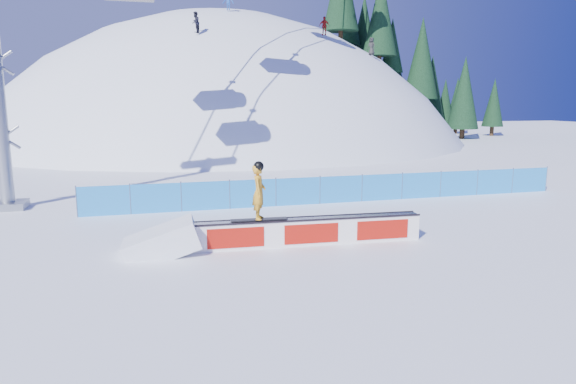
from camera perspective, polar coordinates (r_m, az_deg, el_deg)
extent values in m
plane|color=white|center=(19.05, 10.83, -3.72)|extent=(160.00, 160.00, 0.00)
sphere|color=white|center=(63.27, -7.07, -10.76)|extent=(64.00, 64.00, 64.00)
cylinder|color=#312013|center=(61.35, 6.32, 16.40)|extent=(0.50, 0.50, 1.40)
cylinder|color=#312013|center=(58.16, 9.17, 15.38)|extent=(0.50, 0.50, 1.40)
cone|color=black|center=(58.62, 9.27, 18.98)|extent=(2.72, 2.72, 6.18)
cylinder|color=#312013|center=(65.81, 8.07, 14.14)|extent=(0.50, 0.50, 1.40)
cone|color=black|center=(66.29, 8.18, 18.09)|extent=(3.50, 3.50, 7.96)
cylinder|color=#312013|center=(62.44, 12.05, 12.36)|extent=(0.50, 0.50, 1.40)
cone|color=black|center=(62.72, 12.18, 15.89)|extent=(2.87, 2.87, 6.52)
cylinder|color=#312013|center=(62.38, 11.41, 12.90)|extent=(0.50, 0.50, 1.40)
cone|color=black|center=(62.87, 11.58, 17.66)|extent=(4.07, 4.07, 9.24)
cylinder|color=#312013|center=(68.77, 10.39, 11.28)|extent=(0.50, 0.50, 1.40)
cone|color=black|center=(69.00, 10.50, 14.83)|extent=(3.23, 3.23, 7.35)
cylinder|color=#312013|center=(67.14, 13.58, 9.10)|extent=(0.50, 0.50, 1.40)
cone|color=black|center=(67.26, 13.76, 13.40)|extent=(3.92, 3.92, 8.90)
cylinder|color=#312013|center=(68.80, 13.91, 7.85)|extent=(0.50, 0.50, 1.40)
cone|color=black|center=(68.77, 14.04, 10.97)|extent=(2.77, 2.77, 6.29)
cylinder|color=#312013|center=(65.03, 18.34, 6.20)|extent=(0.50, 0.50, 1.40)
cone|color=black|center=(64.94, 18.62, 11.05)|extent=(4.32, 4.32, 9.82)
cylinder|color=#312013|center=(71.29, 16.92, 6.58)|extent=(0.50, 0.50, 1.40)
cone|color=black|center=(71.18, 17.09, 9.75)|extent=(2.95, 2.95, 6.70)
cylinder|color=#312013|center=(70.67, 19.31, 6.42)|extent=(0.50, 0.50, 1.40)
cone|color=black|center=(70.56, 19.50, 9.61)|extent=(2.94, 2.94, 6.69)
cylinder|color=#312013|center=(74.32, 17.38, 6.68)|extent=(0.50, 0.50, 1.40)
cone|color=black|center=(74.24, 17.61, 10.92)|extent=(4.32, 4.32, 9.81)
cylinder|color=#312013|center=(70.96, 22.06, 6.26)|extent=(0.50, 0.50, 1.40)
cone|color=black|center=(70.87, 22.35, 10.51)|extent=(4.10, 4.10, 9.33)
cube|color=#2187DE|center=(22.96, 5.93, 0.30)|extent=(22.00, 0.03, 1.20)
cylinder|color=#425178|center=(21.57, -22.44, -0.93)|extent=(0.05, 0.05, 1.30)
cylinder|color=#425178|center=(21.41, -17.12, -0.68)|extent=(0.05, 0.05, 1.30)
cylinder|color=#425178|center=(21.44, -11.78, -0.43)|extent=(0.05, 0.05, 1.30)
cylinder|color=#425178|center=(21.65, -6.49, -0.18)|extent=(0.05, 0.05, 1.30)
cylinder|color=#425178|center=(22.04, -1.36, 0.07)|extent=(0.05, 0.05, 1.30)
cylinder|color=#425178|center=(22.61, 3.57, 0.31)|extent=(0.05, 0.05, 1.30)
cylinder|color=#425178|center=(23.33, 8.22, 0.53)|extent=(0.05, 0.05, 1.30)
cylinder|color=#425178|center=(24.19, 12.56, 0.73)|extent=(0.05, 0.05, 1.30)
cylinder|color=#425178|center=(25.19, 16.58, 0.92)|extent=(0.05, 0.05, 1.30)
cylinder|color=#425178|center=(26.30, 20.28, 1.09)|extent=(0.05, 0.05, 1.30)
cylinder|color=#425178|center=(27.51, 23.67, 1.23)|extent=(0.05, 0.05, 1.30)
cylinder|color=#425178|center=(28.81, 26.76, 1.37)|extent=(0.05, 0.05, 1.30)
cube|color=#9398A1|center=(24.62, -28.62, -1.30)|extent=(1.40, 1.40, 0.30)
cube|color=white|center=(16.27, 2.42, -4.44)|extent=(7.29, 0.87, 0.82)
cube|color=#9395A1|center=(16.17, 2.43, -2.98)|extent=(7.22, 0.89, 0.04)
cube|color=black|center=(15.94, 2.65, -3.14)|extent=(7.27, 0.44, 0.05)
cube|color=black|center=(16.40, 2.21, -2.76)|extent=(7.27, 0.44, 0.05)
cube|color=red|center=(16.05, 2.63, -4.65)|extent=(6.91, 0.41, 0.61)
cube|color=red|center=(16.50, 2.21, -4.24)|extent=(6.91, 0.41, 0.61)
cube|color=black|center=(15.84, -3.22, -3.07)|extent=(1.76, 0.41, 0.03)
imported|color=gold|center=(15.66, -3.25, 0.01)|extent=(0.58, 0.72, 1.69)
sphere|color=black|center=(15.54, -3.28, 2.87)|extent=(0.32, 0.32, 0.32)
imported|color=black|center=(43.98, -10.24, 18.08)|extent=(0.91, 1.00, 1.65)
imported|color=maroon|center=(49.22, 4.04, 17.93)|extent=(1.04, 0.83, 1.65)
imported|color=#1C4DAB|center=(51.66, -6.67, 20.36)|extent=(1.21, 0.94, 1.65)
imported|color=#242424|center=(51.47, 9.26, 15.68)|extent=(0.86, 0.96, 1.65)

